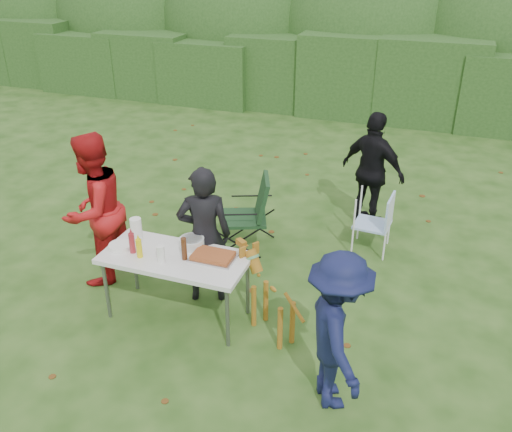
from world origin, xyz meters
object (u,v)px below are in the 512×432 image
(child, at_px, (337,332))
(lawn_chair, at_px, (372,222))
(person_red_jacket, at_px, (94,210))
(ketchup_bottle, at_px, (132,243))
(dog, at_px, (273,300))
(mustard_bottle, at_px, (139,248))
(paper_towel_roll, at_px, (136,230))
(camping_chair, at_px, (244,214))
(person_black_puffy, at_px, (373,171))
(beer_bottle, at_px, (184,249))
(person_cook, at_px, (205,236))
(folding_table, at_px, (175,260))

(child, bearing_deg, lawn_chair, -25.23)
(person_red_jacket, bearing_deg, ketchup_bottle, 65.11)
(dog, height_order, mustard_bottle, mustard_bottle)
(person_red_jacket, distance_m, paper_towel_roll, 0.70)
(camping_chair, height_order, mustard_bottle, camping_chair)
(person_red_jacket, height_order, person_black_puffy, person_red_jacket)
(person_black_puffy, relative_size, beer_bottle, 6.75)
(ketchup_bottle, bearing_deg, camping_chair, 69.73)
(lawn_chair, xyz_separation_m, ketchup_bottle, (-2.14, -2.15, 0.45))
(lawn_chair, xyz_separation_m, beer_bottle, (-1.58, -2.09, 0.46))
(person_cook, height_order, dog, person_cook)
(child, distance_m, beer_bottle, 1.78)
(person_cook, distance_m, dog, 1.03)
(camping_chair, relative_size, paper_towel_roll, 3.87)
(person_red_jacket, xyz_separation_m, lawn_chair, (2.89, 1.71, -0.49))
(person_black_puffy, distance_m, paper_towel_roll, 3.33)
(beer_bottle, bearing_deg, camping_chair, 88.43)
(person_black_puffy, distance_m, mustard_bottle, 3.44)
(person_cook, relative_size, beer_bottle, 6.56)
(dog, distance_m, camping_chair, 1.73)
(person_black_puffy, bearing_deg, person_red_jacket, 65.76)
(ketchup_bottle, bearing_deg, person_cook, 39.83)
(dog, bearing_deg, paper_towel_roll, 30.94)
(person_black_puffy, bearing_deg, paper_towel_roll, 76.06)
(child, xyz_separation_m, mustard_bottle, (-2.12, 0.48, 0.11))
(folding_table, height_order, person_red_jacket, person_red_jacket)
(beer_bottle, distance_m, paper_towel_roll, 0.66)
(person_black_puffy, distance_m, camping_chair, 1.87)
(folding_table, height_order, camping_chair, camping_chair)
(dog, xyz_separation_m, mustard_bottle, (-1.36, -0.18, 0.42))
(person_red_jacket, relative_size, paper_towel_roll, 6.85)
(person_black_puffy, height_order, child, person_black_puffy)
(folding_table, bearing_deg, person_red_jacket, 163.08)
(person_cook, relative_size, paper_towel_roll, 6.05)
(ketchup_bottle, bearing_deg, person_red_jacket, 149.38)
(person_black_puffy, height_order, camping_chair, person_black_puffy)
(child, relative_size, ketchup_bottle, 6.67)
(person_red_jacket, distance_m, beer_bottle, 1.36)
(camping_chair, height_order, paper_towel_roll, camping_chair)
(lawn_chair, distance_m, beer_bottle, 2.66)
(paper_towel_roll, bearing_deg, child, -18.15)
(child, height_order, camping_chair, child)
(person_cook, bearing_deg, person_black_puffy, -143.14)
(dog, bearing_deg, ketchup_bottle, 39.65)
(folding_table, xyz_separation_m, paper_towel_roll, (-0.52, 0.15, 0.18))
(person_black_puffy, bearing_deg, person_cook, 83.63)
(mustard_bottle, bearing_deg, person_black_puffy, 56.75)
(lawn_chair, xyz_separation_m, paper_towel_roll, (-2.22, -1.92, 0.47))
(person_cook, height_order, ketchup_bottle, person_cook)
(lawn_chair, distance_m, ketchup_bottle, 3.07)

